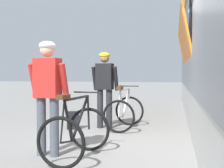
{
  "coord_description": "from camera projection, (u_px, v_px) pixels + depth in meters",
  "views": [
    {
      "loc": [
        0.94,
        -4.99,
        1.27
      ],
      "look_at": [
        -0.34,
        1.11,
        1.05
      ],
      "focal_mm": 48.06,
      "sensor_mm": 36.0,
      "label": 1
    }
  ],
  "objects": [
    {
      "name": "ground_plane",
      "position": [
        118.0,
        148.0,
        5.12
      ],
      "size": [
        80.0,
        80.0,
        0.0
      ],
      "primitive_type": "plane",
      "color": "gray"
    },
    {
      "name": "cyclist_near_in_red",
      "position": [
        48.0,
        87.0,
        4.58
      ],
      "size": [
        0.63,
        0.33,
        1.76
      ],
      "color": "#4C515B",
      "rests_on": "ground"
    },
    {
      "name": "cyclist_far_in_dark",
      "position": [
        105.0,
        83.0,
        6.93
      ],
      "size": [
        0.63,
        0.34,
        1.76
      ],
      "color": "#232328",
      "rests_on": "ground"
    },
    {
      "name": "bicycle_near_black",
      "position": [
        76.0,
        132.0,
        4.41
      ],
      "size": [
        0.8,
        1.13,
        0.99
      ],
      "color": "black",
      "rests_on": "ground"
    },
    {
      "name": "bicycle_far_silver",
      "position": [
        124.0,
        111.0,
        6.84
      ],
      "size": [
        0.79,
        1.12,
        0.99
      ],
      "color": "black",
      "rests_on": "ground"
    },
    {
      "name": "backpack_on_platform",
      "position": [
        73.0,
        120.0,
        6.85
      ],
      "size": [
        0.32,
        0.26,
        0.4
      ],
      "primitive_type": "cube",
      "rotation": [
        0.0,
        0.0,
        0.34
      ],
      "color": "black",
      "rests_on": "ground"
    }
  ]
}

